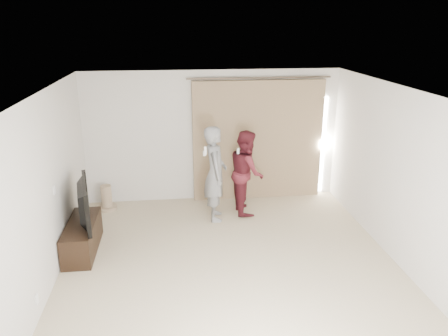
{
  "coord_description": "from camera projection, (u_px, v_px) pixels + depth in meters",
  "views": [
    {
      "loc": [
        -0.78,
        -5.59,
        3.48
      ],
      "look_at": [
        0.04,
        1.2,
        1.16
      ],
      "focal_mm": 35.0,
      "sensor_mm": 36.0,
      "label": 1
    }
  ],
  "objects": [
    {
      "name": "floor",
      "position": [
        231.0,
        268.0,
        6.47
      ],
      "size": [
        5.5,
        5.5,
        0.0
      ],
      "primitive_type": "plane",
      "color": "#C8B596",
      "rests_on": "ground"
    },
    {
      "name": "wall_back",
      "position": [
        213.0,
        136.0,
        8.63
      ],
      "size": [
        5.0,
        0.04,
        2.6
      ],
      "primitive_type": "cube",
      "color": "silver",
      "rests_on": "ground"
    },
    {
      "name": "wall_left",
      "position": [
        44.0,
        194.0,
        5.77
      ],
      "size": [
        0.04,
        5.5,
        2.6
      ],
      "color": "silver",
      "rests_on": "ground"
    },
    {
      "name": "ceiling",
      "position": [
        232.0,
        92.0,
        5.63
      ],
      "size": [
        5.0,
        5.5,
        0.01
      ],
      "primitive_type": "cube",
      "color": "silver",
      "rests_on": "wall_back"
    },
    {
      "name": "curtain",
      "position": [
        259.0,
        141.0,
        8.7
      ],
      "size": [
        2.8,
        0.11,
        2.46
      ],
      "color": "tan",
      "rests_on": "ground"
    },
    {
      "name": "tv_console",
      "position": [
        82.0,
        237.0,
        6.88
      ],
      "size": [
        0.43,
        1.25,
        0.48
      ],
      "primitive_type": "cube",
      "color": "black",
      "rests_on": "ground"
    },
    {
      "name": "tv",
      "position": [
        78.0,
        203.0,
        6.7
      ],
      "size": [
        0.39,
        1.18,
        0.67
      ],
      "primitive_type": "imported",
      "rotation": [
        0.0,
        0.0,
        1.77
      ],
      "color": "black",
      "rests_on": "tv_console"
    },
    {
      "name": "scratching_post",
      "position": [
        107.0,
        200.0,
        8.42
      ],
      "size": [
        0.36,
        0.36,
        0.49
      ],
      "color": "tan",
      "rests_on": "ground"
    },
    {
      "name": "person_man",
      "position": [
        215.0,
        174.0,
        7.83
      ],
      "size": [
        0.43,
        0.65,
        1.74
      ],
      "color": "gray",
      "rests_on": "ground"
    },
    {
      "name": "person_woman",
      "position": [
        246.0,
        172.0,
        8.15
      ],
      "size": [
        0.62,
        0.79,
        1.59
      ],
      "color": "#5A1A23",
      "rests_on": "ground"
    }
  ]
}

